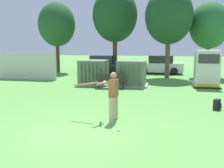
{
  "coord_description": "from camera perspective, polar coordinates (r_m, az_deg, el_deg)",
  "views": [
    {
      "loc": [
        2.4,
        -7.09,
        2.74
      ],
      "look_at": [
        0.3,
        3.5,
        1.0
      ],
      "focal_mm": 41.06,
      "sensor_mm": 36.0,
      "label": 1
    }
  ],
  "objects": [
    {
      "name": "sports_ball",
      "position": [
        8.15,
        1.44,
        -10.15
      ],
      "size": [
        0.09,
        0.09,
        0.09
      ],
      "primitive_type": "sphere",
      "color": "white",
      "rests_on": "ground"
    },
    {
      "name": "backpack",
      "position": [
        11.47,
        22.36,
        -4.26
      ],
      "size": [
        0.36,
        0.38,
        0.44
      ],
      "color": "black",
      "rests_on": "ground"
    },
    {
      "name": "fence_panel",
      "position": [
        20.36,
        -18.62,
        3.77
      ],
      "size": [
        4.8,
        0.12,
        2.0
      ],
      "primitive_type": "cube",
      "color": "beige",
      "rests_on": "ground"
    },
    {
      "name": "transformer_west",
      "position": [
        16.98,
        -4.13,
        2.53
      ],
      "size": [
        2.1,
        1.7,
        1.62
      ],
      "color": "#9E9B93",
      "rests_on": "ground"
    },
    {
      "name": "tree_right",
      "position": [
        22.15,
        20.87,
        12.05
      ],
      "size": [
        3.12,
        3.12,
        5.96
      ],
      "color": "#4C3828",
      "rests_on": "ground"
    },
    {
      "name": "ground_plane",
      "position": [
        7.97,
        -7.15,
        -11.02
      ],
      "size": [
        96.0,
        96.0,
        0.0
      ],
      "primitive_type": "plane",
      "color": "#5B9947"
    },
    {
      "name": "transformer_mid_west",
      "position": [
        16.43,
        4.37,
        2.3
      ],
      "size": [
        2.1,
        1.7,
        1.62
      ],
      "color": "#9E9B93",
      "rests_on": "ground"
    },
    {
      "name": "batter",
      "position": [
        8.98,
        0.0,
        -2.18
      ],
      "size": [
        1.62,
        0.74,
        1.74
      ],
      "color": "tan",
      "rests_on": "ground"
    },
    {
      "name": "generator_enclosure",
      "position": [
        16.87,
        20.33,
        3.13
      ],
      "size": [
        1.6,
        1.4,
        2.3
      ],
      "color": "#262626",
      "rests_on": "ground"
    },
    {
      "name": "park_bench",
      "position": [
        15.48,
        -0.3,
        0.96
      ],
      "size": [
        1.83,
        0.57,
        0.92
      ],
      "color": "#2D2823",
      "rests_on": "ground"
    },
    {
      "name": "tree_left",
      "position": [
        24.46,
        -12.2,
        12.79
      ],
      "size": [
        3.34,
        3.34,
        6.39
      ],
      "color": "#4C3828",
      "rests_on": "ground"
    },
    {
      "name": "parked_car_leftmost",
      "position": [
        23.36,
        -2.14,
        4.26
      ],
      "size": [
        4.4,
        2.37,
        1.62
      ],
      "color": "black",
      "rests_on": "ground"
    },
    {
      "name": "tree_center_left",
      "position": [
        22.94,
        0.67,
        14.99
      ],
      "size": [
        3.87,
        3.87,
        7.4
      ],
      "color": "#4C3828",
      "rests_on": "ground"
    },
    {
      "name": "parked_car_left_of_center",
      "position": [
        23.48,
        10.5,
        4.14
      ],
      "size": [
        4.2,
        1.93,
        1.62
      ],
      "color": "silver",
      "rests_on": "ground"
    },
    {
      "name": "tree_center_right",
      "position": [
        20.68,
        12.54,
        14.52
      ],
      "size": [
        3.63,
        3.63,
        6.93
      ],
      "color": "brown",
      "rests_on": "ground"
    }
  ]
}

